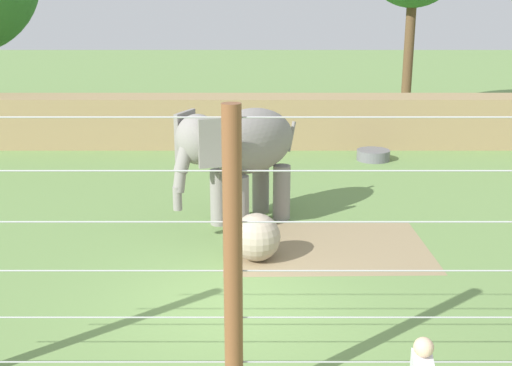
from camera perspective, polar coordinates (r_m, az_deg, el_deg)
The scene contains 7 objects.
ground_plane at distance 11.40m, azimuth -1.85°, elevation -10.87°, with size 120.00×120.00×0.00m, color #6B8E4C.
dirt_patch at distance 13.99m, azimuth 6.51°, elevation -5.69°, with size 4.39×3.10×0.01m, color #937F5B.
embankment_wall at distance 23.41m, azimuth -0.74°, elevation 5.58°, with size 36.00×1.80×1.82m, color #997F56.
elephant at distance 14.76m, azimuth -1.06°, elevation 3.14°, with size 3.20×3.12×2.81m.
enrichment_ball at distance 13.06m, azimuth 0.28°, elevation -4.87°, with size 0.99×0.99×0.99m, color tan.
cable_fence at distance 7.81m, azimuth -2.47°, elevation -7.57°, with size 10.34×0.23×4.04m.
water_tub at distance 21.67m, azimuth 10.71°, elevation 2.49°, with size 1.10×1.10×0.35m.
Camera 1 is at (0.41, -10.16, 5.16)m, focal length 44.64 mm.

